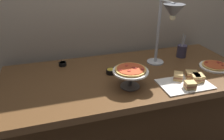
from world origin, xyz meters
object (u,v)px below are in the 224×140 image
object	(u,v)px
heat_lamp	(170,19)
utensil_holder	(182,51)
pizza_plate_front	(215,66)
sandwich_platter	(188,81)
sauce_cup_far	(111,71)
pizza_plate_center	(130,72)
sauce_cup_near	(63,64)

from	to	relation	value
heat_lamp	utensil_holder	size ratio (longest dim) A/B	2.35
utensil_holder	heat_lamp	bearing A→B (deg)	-144.92
pizza_plate_front	utensil_holder	xyz separation A→B (m)	(-0.14, 0.27, 0.05)
sandwich_platter	sauce_cup_far	size ratio (longest dim) A/B	5.08
heat_lamp	pizza_plate_front	distance (m)	0.59
pizza_plate_center	sauce_cup_far	xyz separation A→B (m)	(-0.07, 0.22, -0.09)
pizza_plate_front	sauce_cup_far	distance (m)	0.86
sauce_cup_far	sandwich_platter	bearing A→B (deg)	-31.83
heat_lamp	utensil_holder	world-z (taller)	heat_lamp
pizza_plate_center	sauce_cup_near	world-z (taller)	pizza_plate_center
sauce_cup_far	pizza_plate_center	bearing A→B (deg)	-71.83
sandwich_platter	sauce_cup_near	size ratio (longest dim) A/B	5.68
sauce_cup_near	sauce_cup_far	size ratio (longest dim) A/B	0.89
heat_lamp	pizza_plate_center	size ratio (longest dim) A/B	2.18
pizza_plate_front	sauce_cup_near	xyz separation A→B (m)	(-1.19, 0.39, 0.00)
sandwich_platter	pizza_plate_center	bearing A→B (deg)	169.42
sauce_cup_far	sauce_cup_near	bearing A→B (deg)	143.60
heat_lamp	utensil_holder	distance (m)	0.49
pizza_plate_center	sandwich_platter	xyz separation A→B (m)	(0.41, -0.08, -0.09)
sauce_cup_near	pizza_plate_center	bearing A→B (deg)	-48.88
pizza_plate_front	sauce_cup_near	distance (m)	1.25
heat_lamp	sauce_cup_far	xyz separation A→B (m)	(-0.42, 0.06, -0.39)
sandwich_platter	sauce_cup_far	world-z (taller)	sandwich_platter
heat_lamp	sauce_cup_near	size ratio (longest dim) A/B	8.45
utensil_holder	sandwich_platter	bearing A→B (deg)	-116.67
heat_lamp	sandwich_platter	xyz separation A→B (m)	(0.06, -0.24, -0.39)
pizza_plate_front	heat_lamp	bearing A→B (deg)	169.71
pizza_plate_front	pizza_plate_center	world-z (taller)	pizza_plate_center
pizza_plate_front	utensil_holder	size ratio (longest dim) A/B	1.07
sauce_cup_near	sandwich_platter	bearing A→B (deg)	-33.78
heat_lamp	pizza_plate_front	bearing A→B (deg)	-10.29
pizza_plate_center	utensil_holder	world-z (taller)	utensil_holder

